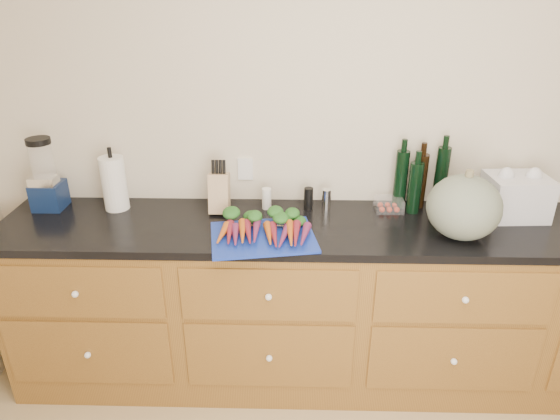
{
  "coord_description": "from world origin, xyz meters",
  "views": [
    {
      "loc": [
        -0.35,
        -0.93,
        2.05
      ],
      "look_at": [
        -0.4,
        1.2,
        1.06
      ],
      "focal_mm": 32.0,
      "sensor_mm": 36.0,
      "label": 1
    }
  ],
  "objects_px": {
    "squash": "(464,207)",
    "tomato_box": "(389,205)",
    "carrots": "(263,227)",
    "cutting_board": "(263,237)",
    "paper_towel": "(114,183)",
    "knife_block": "(219,193)",
    "blender_appliance": "(46,178)"
  },
  "relations": [
    {
      "from": "cutting_board",
      "to": "squash",
      "type": "bearing_deg",
      "value": 2.6
    },
    {
      "from": "paper_towel",
      "to": "cutting_board",
      "type": "bearing_deg",
      "value": -21.97
    },
    {
      "from": "squash",
      "to": "tomato_box",
      "type": "xyz_separation_m",
      "value": [
        -0.29,
        0.29,
        -0.12
      ]
    },
    {
      "from": "squash",
      "to": "carrots",
      "type": "bearing_deg",
      "value": -179.88
    },
    {
      "from": "carrots",
      "to": "blender_appliance",
      "type": "bearing_deg",
      "value": 166.41
    },
    {
      "from": "paper_towel",
      "to": "knife_block",
      "type": "relative_size",
      "value": 1.39
    },
    {
      "from": "tomato_box",
      "to": "paper_towel",
      "type": "bearing_deg",
      "value": -179.6
    },
    {
      "from": "blender_appliance",
      "to": "tomato_box",
      "type": "height_order",
      "value": "blender_appliance"
    },
    {
      "from": "squash",
      "to": "knife_block",
      "type": "bearing_deg",
      "value": 167.59
    },
    {
      "from": "cutting_board",
      "to": "tomato_box",
      "type": "xyz_separation_m",
      "value": [
        0.64,
        0.33,
        0.03
      ]
    },
    {
      "from": "paper_towel",
      "to": "knife_block",
      "type": "bearing_deg",
      "value": -2.08
    },
    {
      "from": "knife_block",
      "to": "tomato_box",
      "type": "height_order",
      "value": "knife_block"
    },
    {
      "from": "blender_appliance",
      "to": "tomato_box",
      "type": "distance_m",
      "value": 1.8
    },
    {
      "from": "squash",
      "to": "blender_appliance",
      "type": "relative_size",
      "value": 0.88
    },
    {
      "from": "carrots",
      "to": "blender_appliance",
      "type": "relative_size",
      "value": 1.09
    },
    {
      "from": "cutting_board",
      "to": "carrots",
      "type": "distance_m",
      "value": 0.05
    },
    {
      "from": "cutting_board",
      "to": "tomato_box",
      "type": "height_order",
      "value": "tomato_box"
    },
    {
      "from": "cutting_board",
      "to": "squash",
      "type": "xyz_separation_m",
      "value": [
        0.93,
        0.04,
        0.15
      ]
    },
    {
      "from": "knife_block",
      "to": "paper_towel",
      "type": "bearing_deg",
      "value": 177.92
    },
    {
      "from": "cutting_board",
      "to": "paper_towel",
      "type": "bearing_deg",
      "value": 158.03
    },
    {
      "from": "squash",
      "to": "knife_block",
      "type": "relative_size",
      "value": 1.65
    },
    {
      "from": "squash",
      "to": "paper_towel",
      "type": "height_order",
      "value": "squash"
    },
    {
      "from": "cutting_board",
      "to": "carrots",
      "type": "bearing_deg",
      "value": 90.0
    },
    {
      "from": "blender_appliance",
      "to": "tomato_box",
      "type": "bearing_deg",
      "value": 0.39
    },
    {
      "from": "paper_towel",
      "to": "knife_block",
      "type": "height_order",
      "value": "paper_towel"
    },
    {
      "from": "knife_block",
      "to": "tomato_box",
      "type": "distance_m",
      "value": 0.89
    },
    {
      "from": "carrots",
      "to": "paper_towel",
      "type": "distance_m",
      "value": 0.85
    },
    {
      "from": "squash",
      "to": "tomato_box",
      "type": "relative_size",
      "value": 2.35
    },
    {
      "from": "carrots",
      "to": "knife_block",
      "type": "xyz_separation_m",
      "value": [
        -0.24,
        0.26,
        0.07
      ]
    },
    {
      "from": "carrots",
      "to": "squash",
      "type": "distance_m",
      "value": 0.94
    },
    {
      "from": "squash",
      "to": "blender_appliance",
      "type": "xyz_separation_m",
      "value": [
        -2.08,
        0.28,
        0.02
      ]
    },
    {
      "from": "carrots",
      "to": "squash",
      "type": "height_order",
      "value": "squash"
    }
  ]
}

